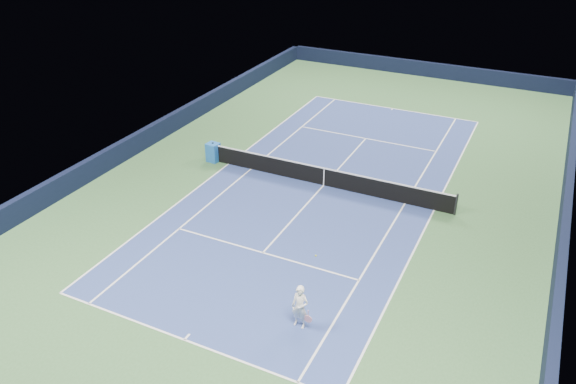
% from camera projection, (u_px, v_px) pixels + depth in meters
% --- Properties ---
extents(ground, '(40.00, 40.00, 0.00)m').
position_uv_depth(ground, '(324.00, 185.00, 27.78)').
color(ground, '#355E33').
rests_on(ground, ground).
extents(wall_far, '(22.00, 0.35, 1.10)m').
position_uv_depth(wall_far, '(423.00, 69.00, 43.10)').
color(wall_far, black).
rests_on(wall_far, ground).
extents(wall_right, '(0.35, 40.00, 1.10)m').
position_uv_depth(wall_right, '(564.00, 227.00, 23.39)').
color(wall_right, black).
rests_on(wall_right, ground).
extents(wall_left, '(0.35, 40.00, 1.10)m').
position_uv_depth(wall_left, '(147.00, 137.00, 31.63)').
color(wall_left, black).
rests_on(wall_left, ground).
extents(court_surface, '(10.97, 23.77, 0.01)m').
position_uv_depth(court_surface, '(324.00, 185.00, 27.78)').
color(court_surface, navy).
rests_on(court_surface, ground).
extents(baseline_far, '(10.97, 0.08, 0.00)m').
position_uv_depth(baseline_far, '(393.00, 108.00, 37.12)').
color(baseline_far, white).
rests_on(baseline_far, ground).
extents(baseline_near, '(10.97, 0.08, 0.00)m').
position_uv_depth(baseline_near, '(184.00, 340.00, 18.42)').
color(baseline_near, white).
rests_on(baseline_near, ground).
extents(sideline_doubles_right, '(0.08, 23.77, 0.00)m').
position_uv_depth(sideline_doubles_right, '(434.00, 210.00, 25.68)').
color(sideline_doubles_right, white).
rests_on(sideline_doubles_right, ground).
extents(sideline_doubles_left, '(0.08, 23.77, 0.00)m').
position_uv_depth(sideline_doubles_left, '(229.00, 164.00, 29.86)').
color(sideline_doubles_left, white).
rests_on(sideline_doubles_left, ground).
extents(sideline_singles_right, '(0.08, 23.77, 0.00)m').
position_uv_depth(sideline_singles_right, '(405.00, 203.00, 26.21)').
color(sideline_singles_right, white).
rests_on(sideline_singles_right, ground).
extents(sideline_singles_left, '(0.08, 23.77, 0.00)m').
position_uv_depth(sideline_singles_left, '(251.00, 169.00, 29.34)').
color(sideline_singles_left, white).
rests_on(sideline_singles_left, ground).
extents(service_line_far, '(8.23, 0.08, 0.00)m').
position_uv_depth(service_line_far, '(366.00, 138.00, 32.81)').
color(service_line_far, white).
rests_on(service_line_far, ground).
extents(service_line_near, '(8.23, 0.08, 0.00)m').
position_uv_depth(service_line_near, '(263.00, 253.00, 22.74)').
color(service_line_near, white).
rests_on(service_line_near, ground).
extents(center_service_line, '(0.08, 12.80, 0.00)m').
position_uv_depth(center_service_line, '(324.00, 185.00, 27.77)').
color(center_service_line, white).
rests_on(center_service_line, ground).
extents(center_mark_far, '(0.08, 0.30, 0.00)m').
position_uv_depth(center_mark_far, '(392.00, 109.00, 37.00)').
color(center_mark_far, white).
rests_on(center_mark_far, ground).
extents(center_mark_near, '(0.08, 0.30, 0.00)m').
position_uv_depth(center_mark_near, '(187.00, 337.00, 18.54)').
color(center_mark_near, white).
rests_on(center_mark_near, ground).
extents(tennis_net, '(12.90, 0.10, 1.07)m').
position_uv_depth(tennis_net, '(324.00, 176.00, 27.53)').
color(tennis_net, black).
rests_on(tennis_net, ground).
extents(sponsor_cube, '(0.68, 0.63, 1.03)m').
position_uv_depth(sponsor_cube, '(213.00, 152.00, 29.95)').
color(sponsor_cube, blue).
rests_on(sponsor_cube, ground).
extents(tennis_player, '(0.77, 1.24, 2.32)m').
position_uv_depth(tennis_player, '(300.00, 307.00, 18.62)').
color(tennis_player, white).
rests_on(tennis_player, ground).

